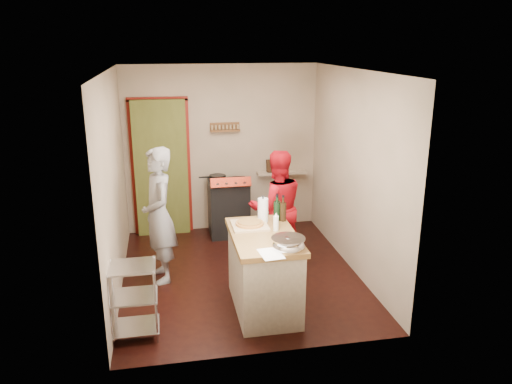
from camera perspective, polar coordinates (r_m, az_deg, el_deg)
floor at (r=6.63m, az=-1.83°, el=-9.33°), size 3.50×3.50×0.00m
back_wall at (r=7.87m, az=-8.57°, el=3.53°), size 3.00×0.44×2.60m
left_wall at (r=6.12m, az=-15.95°, el=0.82°), size 0.04×3.50×2.60m
right_wall at (r=6.55m, az=11.14°, el=2.19°), size 0.04×3.50×2.60m
ceiling at (r=5.95m, az=-2.07°, el=13.83°), size 3.00×3.50×0.02m
stove at (r=7.77m, az=-3.15°, el=-1.72°), size 0.60×0.63×1.00m
wire_shelving at (r=5.31m, az=-13.83°, el=-11.61°), size 0.48×0.40×0.80m
island at (r=5.65m, az=0.95°, el=-8.83°), size 0.71×1.29×1.21m
person_stripe at (r=6.29m, az=-11.04°, el=-2.66°), size 0.53×0.70×1.71m
person_red at (r=6.69m, az=2.39°, el=-1.80°), size 0.79×0.63×1.57m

